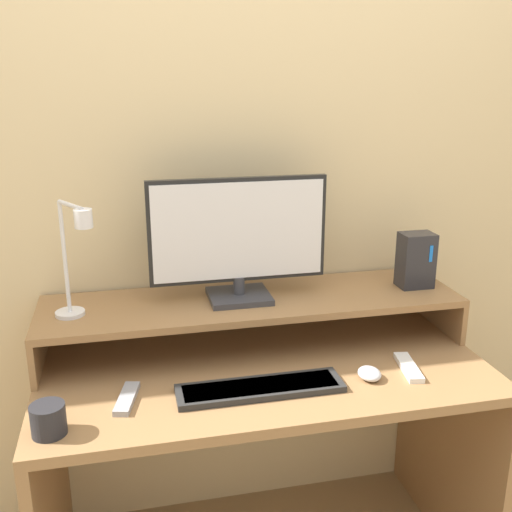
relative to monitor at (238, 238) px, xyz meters
The scene contains 11 objects.
wall_back 0.27m from the monitor, 78.25° to the left, with size 6.00×0.05×2.50m.
desk 0.58m from the monitor, 75.61° to the right, with size 1.32×0.67×0.73m.
monitor_shelf 0.23m from the monitor, ahead, with size 1.32×0.35×0.15m.
monitor is the anchor object (origin of this frame).
desk_lamp 0.49m from the monitor, behind, with size 0.14×0.18×0.35m.
router_dock 0.60m from the monitor, ahead, with size 0.11×0.08×0.18m.
keyboard 0.47m from the monitor, 90.78° to the right, with size 0.46×0.12×0.02m.
mouse 0.56m from the monitor, 44.93° to the right, with size 0.06×0.08×0.03m.
remote_control 0.58m from the monitor, 141.65° to the right, with size 0.08×0.16×0.02m.
remote_secondary 0.64m from the monitor, 32.80° to the right, with size 0.07×0.17×0.02m.
mug 0.75m from the monitor, 143.95° to the right, with size 0.08×0.08×0.08m.
Camera 1 is at (-0.38, -1.24, 1.57)m, focal length 42.00 mm.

